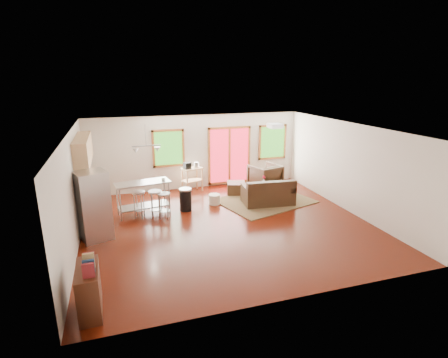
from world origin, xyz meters
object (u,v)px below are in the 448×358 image
object	(u,v)px
armchair	(265,175)
ottoman	(236,188)
island	(143,192)
kitchen_cart	(191,171)
coffee_table	(269,187)
loveseat	(268,194)
refrigerator	(94,206)
rug	(265,201)

from	to	relation	value
armchair	ottoman	distance (m)	1.23
island	kitchen_cart	distance (m)	2.42
island	coffee_table	bearing A→B (deg)	3.03
island	kitchen_cart	bearing A→B (deg)	42.82
ottoman	kitchen_cart	xyz separation A→B (m)	(-1.39, 0.71, 0.52)
armchair	island	bearing A→B (deg)	-1.71
loveseat	coffee_table	distance (m)	0.59
ottoman	island	bearing A→B (deg)	-163.60
refrigerator	island	distance (m)	1.79
rug	armchair	bearing A→B (deg)	66.46
rug	ottoman	bearing A→B (deg)	122.81
refrigerator	armchair	bearing A→B (deg)	5.00
armchair	ottoman	bearing A→B (deg)	-4.84
armchair	rug	bearing A→B (deg)	49.48
island	kitchen_cart	world-z (taller)	kitchen_cart
ottoman	rug	bearing A→B (deg)	-57.19
coffee_table	ottoman	bearing A→B (deg)	140.42
rug	ottoman	size ratio (longest dim) A/B	4.58
coffee_table	ottoman	world-z (taller)	coffee_table
kitchen_cart	rug	bearing A→B (deg)	-39.95
rug	island	size ratio (longest dim) A/B	1.72
coffee_table	armchair	world-z (taller)	armchair
ottoman	kitchen_cart	distance (m)	1.65
loveseat	armchair	distance (m)	1.61
loveseat	island	size ratio (longest dim) A/B	1.01
refrigerator	island	world-z (taller)	refrigerator
coffee_table	kitchen_cart	size ratio (longest dim) A/B	1.12
loveseat	armchair	world-z (taller)	armchair
refrigerator	kitchen_cart	xyz separation A→B (m)	(3.04, 2.90, -0.13)
island	kitchen_cart	xyz separation A→B (m)	(1.78, 1.65, 0.05)
coffee_table	island	bearing A→B (deg)	-176.97
loveseat	armchair	bearing A→B (deg)	75.86
armchair	island	size ratio (longest dim) A/B	0.60
refrigerator	island	size ratio (longest dim) A/B	1.06
loveseat	ottoman	world-z (taller)	loveseat
refrigerator	ottoman	bearing A→B (deg)	7.72
rug	kitchen_cart	distance (m)	2.73
island	ottoman	bearing A→B (deg)	16.40
rug	island	xyz separation A→B (m)	(-3.80, 0.05, 0.65)
ottoman	armchair	bearing A→B (deg)	12.14
ottoman	refrigerator	bearing A→B (deg)	-153.78
rug	ottoman	distance (m)	1.18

